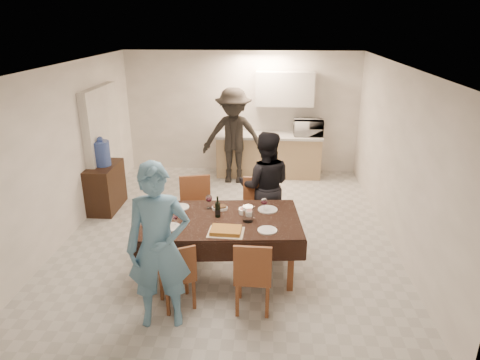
% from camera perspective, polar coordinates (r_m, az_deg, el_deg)
% --- Properties ---
extents(floor, '(5.00, 6.00, 0.02)m').
position_cam_1_polar(floor, '(6.98, -1.38, -6.75)').
color(floor, beige).
rests_on(floor, ground).
extents(ceiling, '(5.00, 6.00, 0.02)m').
position_cam_1_polar(ceiling, '(6.21, -1.59, 15.02)').
color(ceiling, white).
rests_on(ceiling, wall_back).
extents(wall_back, '(5.00, 0.02, 2.60)m').
position_cam_1_polar(wall_back, '(9.37, 0.24, 8.96)').
color(wall_back, white).
rests_on(wall_back, floor).
extents(wall_front, '(5.00, 0.02, 2.60)m').
position_cam_1_polar(wall_front, '(3.75, -5.79, -10.31)').
color(wall_front, white).
rests_on(wall_front, floor).
extents(wall_left, '(0.02, 6.00, 2.60)m').
position_cam_1_polar(wall_left, '(7.15, -21.89, 3.66)').
color(wall_left, white).
rests_on(wall_left, floor).
extents(wall_right, '(0.02, 6.00, 2.60)m').
position_cam_1_polar(wall_right, '(6.73, 20.27, 2.85)').
color(wall_right, white).
rests_on(wall_right, floor).
extents(stub_partition, '(0.15, 1.40, 2.10)m').
position_cam_1_polar(stub_partition, '(8.24, -17.71, 4.50)').
color(stub_partition, silver).
rests_on(stub_partition, floor).
extents(kitchen_base_cabinet, '(2.20, 0.60, 0.86)m').
position_cam_1_polar(kitchen_base_cabinet, '(9.27, 3.82, 3.21)').
color(kitchen_base_cabinet, tan).
rests_on(kitchen_base_cabinet, floor).
extents(kitchen_worktop, '(2.24, 0.64, 0.05)m').
position_cam_1_polar(kitchen_worktop, '(9.14, 3.88, 5.93)').
color(kitchen_worktop, beige).
rests_on(kitchen_worktop, kitchen_base_cabinet).
extents(upper_cabinet, '(1.20, 0.34, 0.70)m').
position_cam_1_polar(upper_cabinet, '(9.09, 5.97, 12.00)').
color(upper_cabinet, silver).
rests_on(upper_cabinet, wall_back).
extents(dining_table, '(2.12, 1.35, 0.79)m').
position_cam_1_polar(dining_table, '(5.58, -2.51, -5.48)').
color(dining_table, black).
rests_on(dining_table, floor).
extents(chair_near_left, '(0.52, 0.54, 0.46)m').
position_cam_1_polar(chair_near_left, '(5.06, -8.71, -11.83)').
color(chair_near_left, brown).
rests_on(chair_near_left, floor).
extents(chair_near_right, '(0.43, 0.43, 0.50)m').
position_cam_1_polar(chair_near_right, '(4.92, 1.76, -11.94)').
color(chair_near_right, brown).
rests_on(chair_near_right, floor).
extents(chair_far_left, '(0.57, 0.57, 0.55)m').
position_cam_1_polar(chair_far_left, '(6.29, -5.93, -3.78)').
color(chair_far_left, brown).
rests_on(chair_far_left, floor).
extents(chair_far_right, '(0.48, 0.48, 0.55)m').
position_cam_1_polar(chair_far_right, '(6.20, 2.31, -4.04)').
color(chair_far_right, brown).
rests_on(chair_far_right, floor).
extents(console, '(0.44, 0.89, 0.82)m').
position_cam_1_polar(console, '(7.97, -17.48, -0.90)').
color(console, black).
rests_on(console, floor).
extents(water_jug, '(0.29, 0.29, 0.43)m').
position_cam_1_polar(water_jug, '(7.77, -17.97, 3.40)').
color(water_jug, '#3F5CB4').
rests_on(water_jug, console).
extents(wine_bottle, '(0.07, 0.07, 0.28)m').
position_cam_1_polar(wine_bottle, '(5.56, -3.00, -3.58)').
color(wine_bottle, black).
rests_on(wine_bottle, dining_table).
extents(water_pitcher, '(0.13, 0.13, 0.20)m').
position_cam_1_polar(water_pitcher, '(5.45, 1.07, -4.52)').
color(water_pitcher, white).
rests_on(water_pitcher, dining_table).
extents(savoury_tart, '(0.44, 0.34, 0.05)m').
position_cam_1_polar(savoury_tart, '(5.21, -1.89, -6.74)').
color(savoury_tart, '#B37934').
rests_on(savoury_tart, dining_table).
extents(salad_bowl, '(0.17, 0.17, 0.07)m').
position_cam_1_polar(salad_bowl, '(5.69, 0.68, -4.15)').
color(salad_bowl, silver).
rests_on(salad_bowl, dining_table).
extents(mushroom_dish, '(0.20, 0.20, 0.03)m').
position_cam_1_polar(mushroom_dish, '(5.82, -2.71, -3.77)').
color(mushroom_dish, silver).
rests_on(mushroom_dish, dining_table).
extents(wine_glass_a, '(0.08, 0.08, 0.17)m').
position_cam_1_polar(wine_glass_a, '(5.40, -8.67, -5.26)').
color(wine_glass_a, white).
rests_on(wine_glass_a, dining_table).
extents(wine_glass_b, '(0.09, 0.09, 0.20)m').
position_cam_1_polar(wine_glass_b, '(5.72, 3.23, -3.31)').
color(wine_glass_b, white).
rests_on(wine_glass_b, dining_table).
extents(wine_glass_c, '(0.09, 0.09, 0.20)m').
position_cam_1_polar(wine_glass_c, '(5.82, -4.17, -2.89)').
color(wine_glass_c, white).
rests_on(wine_glass_c, dining_table).
extents(plate_near_left, '(0.25, 0.25, 0.01)m').
position_cam_1_polar(plate_near_left, '(5.40, -9.25, -6.22)').
color(plate_near_left, silver).
rests_on(plate_near_left, dining_table).
extents(plate_near_right, '(0.24, 0.24, 0.01)m').
position_cam_1_polar(plate_near_right, '(5.27, 3.66, -6.70)').
color(plate_near_right, silver).
rests_on(plate_near_right, dining_table).
extents(plate_far_left, '(0.25, 0.25, 0.01)m').
position_cam_1_polar(plate_far_left, '(5.93, -7.99, -3.60)').
color(plate_far_left, silver).
rests_on(plate_far_left, dining_table).
extents(plate_far_right, '(0.27, 0.27, 0.02)m').
position_cam_1_polar(plate_far_right, '(5.81, 3.71, -3.96)').
color(plate_far_right, silver).
rests_on(plate_far_right, dining_table).
extents(microwave, '(0.61, 0.41, 0.34)m').
position_cam_1_polar(microwave, '(9.13, 9.10, 6.95)').
color(microwave, silver).
rests_on(microwave, kitchen_worktop).
extents(person_near, '(0.75, 0.56, 1.89)m').
position_cam_1_polar(person_near, '(4.68, -10.77, -8.82)').
color(person_near, '#598BAD').
rests_on(person_near, floor).
extents(person_far, '(0.83, 0.65, 1.69)m').
position_cam_1_polar(person_far, '(6.48, 3.33, -0.80)').
color(person_far, black).
rests_on(person_far, floor).
extents(person_kitchen, '(1.26, 0.73, 1.95)m').
position_cam_1_polar(person_kitchen, '(8.71, -0.87, 5.85)').
color(person_kitchen, black).
rests_on(person_kitchen, floor).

